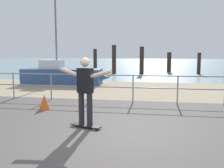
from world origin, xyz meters
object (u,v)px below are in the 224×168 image
skateboard (86,126)px  traffic_cone (44,102)px  sailboat (65,75)px  skateboarder (85,87)px

skateboard → traffic_cone: 2.53m
sailboat → skateboarder: size_ratio=3.54×
traffic_cone → skateboard: bearing=-42.6°
skateboard → skateboarder: 0.95m
sailboat → skateboarder: bearing=-66.4°
skateboard → traffic_cone: bearing=137.4°
skateboard → sailboat: bearing=113.6°
traffic_cone → skateboarder: bearing=-42.6°
skateboarder → traffic_cone: (-1.86, 1.71, -0.77)m
sailboat → traffic_cone: bearing=-75.7°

